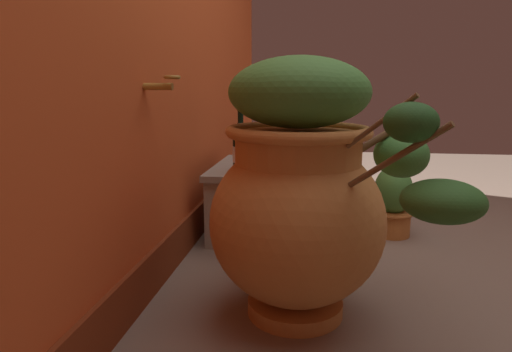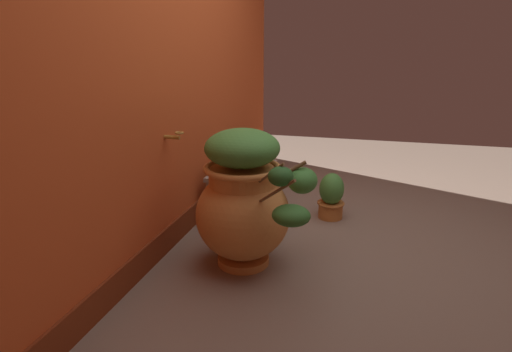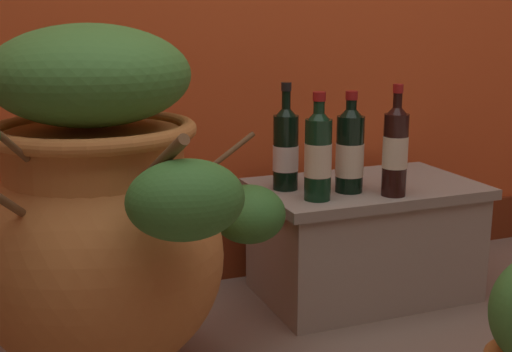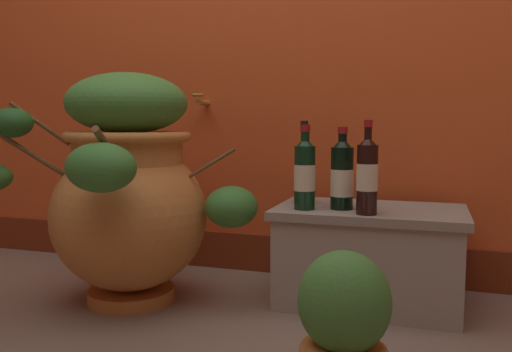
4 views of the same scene
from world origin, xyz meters
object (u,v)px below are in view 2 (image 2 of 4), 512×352
Objects in this scene: wine_bottle_middle at (261,153)px; wine_bottle_back at (248,160)px; wine_bottle_right at (229,161)px; wine_bottle_left at (247,156)px; terracotta_urn at (245,200)px; potted_shrub at (331,196)px.

wine_bottle_middle reaches higher than wine_bottle_back.
wine_bottle_back is (0.04, -0.14, 0.01)m from wine_bottle_right.
wine_bottle_right is (-0.25, 0.18, -0.01)m from wine_bottle_middle.
terracotta_urn is at bearing -164.67° from wine_bottle_left.
wine_bottle_left is at bearing 139.08° from wine_bottle_middle.
wine_bottle_left is (0.73, 0.20, 0.07)m from terracotta_urn.
wine_bottle_back is at bearing 170.03° from wine_bottle_middle.
wine_bottle_middle is (0.83, 0.12, 0.08)m from terracotta_urn.
wine_bottle_back is 0.71m from potted_shrub.
potted_shrub is at bearing -27.41° from terracotta_urn.
potted_shrub is (0.27, -0.73, -0.30)m from wine_bottle_right.
wine_bottle_left is 0.18m from wine_bottle_right.
terracotta_urn reaches higher than wine_bottle_left.
terracotta_urn is 3.04× the size of wine_bottle_left.
wine_bottle_middle is 0.31m from wine_bottle_right.
wine_bottle_left is 0.93× the size of wine_bottle_right.
terracotta_urn is 0.84m from wine_bottle_middle.
wine_bottle_right is 0.87× the size of potted_shrub.
wine_bottle_right is at bearing 104.28° from wine_bottle_back.
terracotta_urn is 2.46× the size of potted_shrub.
wine_bottle_middle is 0.87× the size of potted_shrub.
wine_bottle_right reaches higher than wine_bottle_back.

